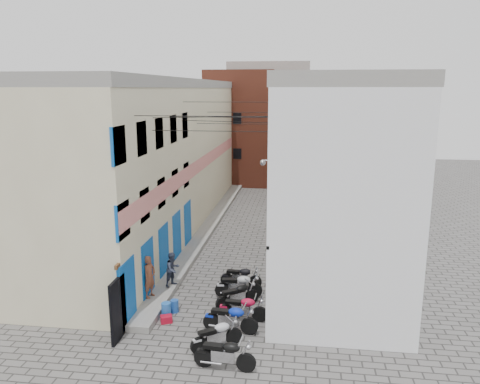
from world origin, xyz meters
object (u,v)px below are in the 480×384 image
at_px(motorcycle_b, 217,334).
at_px(motorcycle_g, 241,276).
at_px(person_a, 149,277).
at_px(motorcycle_f, 239,284).
at_px(water_jug_far, 175,306).
at_px(water_jug_near, 166,310).
at_px(person_b, 173,269).
at_px(motorcycle_a, 225,353).
at_px(motorcycle_c, 230,317).
at_px(motorcycle_d, 243,307).
at_px(motorcycle_e, 238,294).
at_px(red_crate, 166,319).

height_order(motorcycle_b, motorcycle_g, motorcycle_b).
bearing_deg(person_a, motorcycle_f, -57.83).
distance_m(person_a, water_jug_far, 1.61).
distance_m(motorcycle_f, person_a, 3.64).
distance_m(motorcycle_f, water_jug_near, 3.24).
bearing_deg(water_jug_near, person_b, 99.11).
height_order(motorcycle_f, person_a, person_a).
relative_size(motorcycle_a, motorcycle_b, 1.05).
relative_size(motorcycle_a, person_b, 1.34).
bearing_deg(person_a, motorcycle_c, -101.44).
bearing_deg(person_a, water_jug_far, -102.63).
bearing_deg(motorcycle_a, motorcycle_g, -172.44).
distance_m(motorcycle_a, motorcycle_c, 2.25).
bearing_deg(water_jug_near, motorcycle_g, 51.61).
relative_size(motorcycle_d, water_jug_near, 3.34).
bearing_deg(motorcycle_f, motorcycle_a, -2.31).
distance_m(motorcycle_g, water_jug_near, 3.94).
height_order(motorcycle_c, motorcycle_f, motorcycle_c).
bearing_deg(motorcycle_d, person_b, -122.42).
bearing_deg(person_a, motorcycle_a, -121.40).
height_order(motorcycle_b, person_b, person_b).
bearing_deg(motorcycle_g, person_b, -71.68).
relative_size(motorcycle_a, motorcycle_e, 1.04).
xyz_separation_m(motorcycle_f, water_jug_far, (-2.28, -1.64, -0.32)).
bearing_deg(motorcycle_d, motorcycle_g, -169.75).
relative_size(motorcycle_e, motorcycle_g, 1.04).
distance_m(motorcycle_a, motorcycle_e, 4.22).
bearing_deg(motorcycle_d, water_jug_near, -86.24).
distance_m(motorcycle_f, water_jug_far, 2.82).
relative_size(motorcycle_b, motorcycle_d, 0.99).
relative_size(motorcycle_f, person_b, 1.35).
height_order(motorcycle_c, red_crate, motorcycle_c).
height_order(motorcycle_b, motorcycle_e, motorcycle_e).
relative_size(motorcycle_c, red_crate, 4.84).
relative_size(motorcycle_c, person_b, 1.37).
distance_m(motorcycle_b, motorcycle_d, 2.14).
bearing_deg(motorcycle_a, motorcycle_d, -177.94).
bearing_deg(motorcycle_a, red_crate, -130.22).
xyz_separation_m(motorcycle_b, person_b, (-2.67, 4.26, 0.44)).
xyz_separation_m(motorcycle_a, red_crate, (-2.64, 2.62, -0.44)).
xyz_separation_m(person_a, person_b, (0.61, 1.23, -0.14)).
xyz_separation_m(motorcycle_d, motorcycle_e, (-0.34, 1.07, 0.00)).
xyz_separation_m(motorcycle_c, red_crate, (-2.46, 0.38, -0.45)).
height_order(motorcycle_a, motorcycle_b, motorcycle_a).
distance_m(motorcycle_e, motorcycle_g, 1.91).
distance_m(motorcycle_a, water_jug_far, 4.32).
distance_m(motorcycle_c, motorcycle_f, 2.86).
xyz_separation_m(motorcycle_b, red_crate, (-2.18, 1.52, -0.41)).
relative_size(person_a, water_jug_far, 3.53).
bearing_deg(motorcycle_a, motorcycle_e, -172.70).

